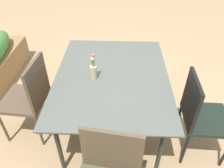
# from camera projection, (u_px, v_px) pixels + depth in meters

# --- Properties ---
(ground_plane) EXTENTS (12.00, 12.00, 0.00)m
(ground_plane) POSITION_uv_depth(u_px,v_px,m) (119.00, 126.00, 2.63)
(ground_plane) COLOR #9E7F5B
(dining_table) EXTENTS (1.53, 1.17, 0.71)m
(dining_table) POSITION_uv_depth(u_px,v_px,m) (112.00, 78.00, 2.27)
(dining_table) COLOR #4C514C
(dining_table) RESTS_ON ground
(chair_near_left) EXTENTS (0.45, 0.45, 0.93)m
(chair_near_left) POSITION_uv_depth(u_px,v_px,m) (200.00, 114.00, 2.06)
(chair_near_left) COLOR black
(chair_near_left) RESTS_ON ground
(chair_far_side) EXTENTS (0.48, 0.48, 0.96)m
(chair_far_side) POSITION_uv_depth(u_px,v_px,m) (29.00, 95.00, 2.25)
(chair_far_side) COLOR brown
(chair_far_side) RESTS_ON ground
(flower_vase) EXTENTS (0.07, 0.07, 0.29)m
(flower_vase) POSITION_uv_depth(u_px,v_px,m) (93.00, 70.00, 2.14)
(flower_vase) COLOR tan
(flower_vase) RESTS_ON dining_table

